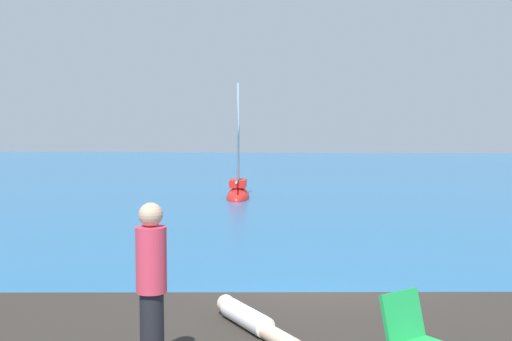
{
  "coord_description": "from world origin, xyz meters",
  "views": [
    {
      "loc": [
        0.12,
        -10.09,
        3.23
      ],
      "look_at": [
        -2.47,
        14.73,
        1.61
      ],
      "focal_mm": 42.98,
      "sensor_mm": 36.0,
      "label": 1
    }
  ],
  "objects_px": {
    "sailboat_near": "(238,192)",
    "person_sunbather": "(252,321)",
    "beach_chair": "(415,335)",
    "person_standing": "(152,285)"
  },
  "relations": [
    {
      "from": "person_sunbather",
      "to": "person_standing",
      "type": "distance_m",
      "value": 1.78
    },
    {
      "from": "sailboat_near",
      "to": "person_sunbather",
      "type": "relative_size",
      "value": 4.0
    },
    {
      "from": "sailboat_near",
      "to": "person_sunbather",
      "type": "height_order",
      "value": "sailboat_near"
    },
    {
      "from": "person_sunbather",
      "to": "person_standing",
      "type": "height_order",
      "value": "person_standing"
    },
    {
      "from": "sailboat_near",
      "to": "person_standing",
      "type": "distance_m",
      "value": 23.71
    },
    {
      "from": "sailboat_near",
      "to": "person_sunbather",
      "type": "distance_m",
      "value": 22.35
    },
    {
      "from": "person_sunbather",
      "to": "beach_chair",
      "type": "xyz_separation_m",
      "value": [
        1.61,
        -1.28,
        0.33
      ]
    },
    {
      "from": "person_sunbather",
      "to": "person_standing",
      "type": "relative_size",
      "value": 0.94
    },
    {
      "from": "person_standing",
      "to": "beach_chair",
      "type": "relative_size",
      "value": 2.03
    },
    {
      "from": "sailboat_near",
      "to": "beach_chair",
      "type": "distance_m",
      "value": 23.9
    }
  ]
}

